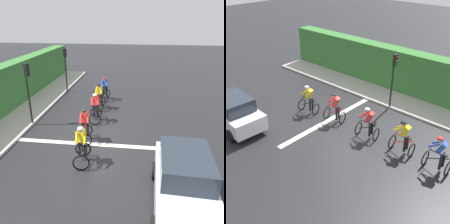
{
  "view_description": "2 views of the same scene",
  "coord_description": "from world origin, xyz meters",
  "views": [
    {
      "loc": [
        2.37,
        -10.16,
        5.57
      ],
      "look_at": [
        0.94,
        1.16,
        0.84
      ],
      "focal_mm": 37.38,
      "sensor_mm": 36.0,
      "label": 1
    },
    {
      "loc": [
        9.63,
        8.59,
        8.2
      ],
      "look_at": [
        0.17,
        -0.07,
        0.88
      ],
      "focal_mm": 45.37,
      "sensor_mm": 36.0,
      "label": 2
    }
  ],
  "objects": [
    {
      "name": "car_white",
      "position": [
        3.83,
        -4.2,
        0.87
      ],
      "size": [
        2.04,
        4.18,
        1.76
      ],
      "color": "silver",
      "rests_on": "ground"
    },
    {
      "name": "hedge_wall",
      "position": [
        -5.96,
        2.0,
        1.39
      ],
      "size": [
        1.1,
        22.97,
        2.78
      ],
      "primitive_type": "cube",
      "color": "#387533",
      "rests_on": "ground"
    },
    {
      "name": "stone_wall_low",
      "position": [
        -5.66,
        2.0,
        0.29
      ],
      "size": [
        0.44,
        22.97,
        0.57
      ],
      "primitive_type": "cube",
      "color": "gray",
      "rests_on": "ground"
    },
    {
      "name": "cyclist_fourth",
      "position": [
        -0.12,
        -0.55,
        0.8
      ],
      "size": [
        0.86,
        1.18,
        1.66
      ],
      "color": "black",
      "rests_on": "ground"
    },
    {
      "name": "road_marking_stop_line",
      "position": [
        0.0,
        -0.86,
        0.0
      ],
      "size": [
        7.0,
        0.3,
        0.01
      ],
      "primitive_type": "cube",
      "color": "silver",
      "rests_on": "ground"
    },
    {
      "name": "cyclist_lead",
      "position": [
        -0.1,
        5.39,
        0.8
      ],
      "size": [
        0.68,
        1.08,
        1.66
      ],
      "color": "black",
      "rests_on": "ground"
    },
    {
      "name": "traffic_light_near_crossing",
      "position": [
        -3.41,
        0.88,
        2.22
      ],
      "size": [
        0.26,
        0.3,
        3.34
      ],
      "color": "black",
      "rests_on": "ground"
    },
    {
      "name": "ground_plane",
      "position": [
        0.0,
        0.0,
        0.0
      ],
      "size": [
        80.0,
        80.0,
        0.0
      ],
      "primitive_type": "plane",
      "color": "black"
    },
    {
      "name": "sidewalk_kerb",
      "position": [
        -4.76,
        2.0,
        0.06
      ],
      "size": [
        2.8,
        22.97,
        0.12
      ],
      "primitive_type": "cube",
      "color": "#ADA89E",
      "rests_on": "ground"
    },
    {
      "name": "cyclist_second",
      "position": [
        -0.17,
        3.65,
        0.8
      ],
      "size": [
        0.71,
        1.1,
        1.66
      ],
      "color": "black",
      "rests_on": "ground"
    },
    {
      "name": "cyclist_trailing",
      "position": [
        0.17,
        -2.33,
        0.8
      ],
      "size": [
        0.85,
        1.18,
        1.66
      ],
      "color": "black",
      "rests_on": "ground"
    },
    {
      "name": "cyclist_mid",
      "position": [
        -0.07,
        1.73,
        0.8
      ],
      "size": [
        0.81,
        1.16,
        1.66
      ],
      "color": "black",
      "rests_on": "ground"
    }
  ]
}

